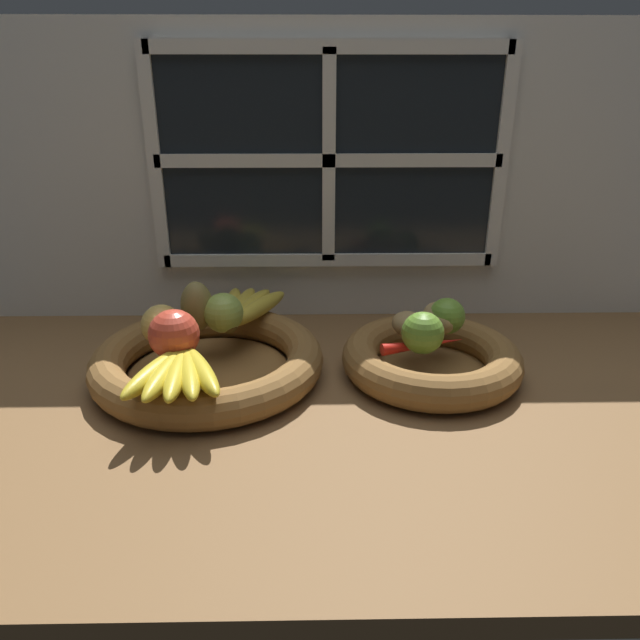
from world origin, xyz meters
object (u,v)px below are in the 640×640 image
at_px(chili_pepper, 424,344).
at_px(fruit_bowl_left, 208,361).
at_px(apple_golden_left, 162,325).
at_px(lime_far, 447,316).
at_px(lime_near, 423,333).
at_px(fruit_bowl_right, 431,359).
at_px(apple_green_back, 223,313).
at_px(apple_red_front, 174,335).
at_px(pear_brown, 197,306).
at_px(banana_bunch_back, 245,307).
at_px(banana_bunch_front, 178,371).
at_px(potato_back, 440,318).
at_px(potato_oblong, 409,324).

bearing_deg(chili_pepper, fruit_bowl_left, 159.66).
xyz_separation_m(apple_golden_left, lime_far, (0.46, 0.03, -0.00)).
bearing_deg(lime_near, apple_golden_left, 174.59).
bearing_deg(apple_golden_left, fruit_bowl_right, -0.24).
height_order(apple_green_back, apple_red_front, apple_red_front).
relative_size(pear_brown, banana_bunch_back, 0.45).
bearing_deg(lime_far, chili_pepper, -126.59).
relative_size(fruit_bowl_right, banana_bunch_back, 1.54).
bearing_deg(apple_green_back, banana_bunch_front, -103.56).
distance_m(fruit_bowl_right, banana_bunch_front, 0.40).
xyz_separation_m(pear_brown, potato_back, (0.40, -0.01, -0.02)).
distance_m(potato_oblong, lime_far, 0.06).
xyz_separation_m(apple_golden_left, banana_bunch_front, (0.05, -0.12, -0.02)).
bearing_deg(apple_green_back, potato_oblong, -4.32).
bearing_deg(potato_oblong, apple_red_front, -168.40).
bearing_deg(lime_near, apple_green_back, 164.71).
bearing_deg(pear_brown, lime_near, -14.50).
bearing_deg(potato_back, chili_pepper, -118.99).
xyz_separation_m(banana_bunch_back, potato_back, (0.33, -0.08, 0.01)).
height_order(lime_far, chili_pepper, lime_far).
relative_size(fruit_bowl_left, pear_brown, 4.38).
bearing_deg(apple_red_front, chili_pepper, 2.97).
relative_size(fruit_bowl_right, banana_bunch_front, 1.68).
height_order(fruit_bowl_left, potato_oblong, potato_oblong).
height_order(apple_golden_left, chili_pepper, apple_golden_left).
bearing_deg(potato_oblong, potato_back, 15.95).
xyz_separation_m(pear_brown, banana_bunch_front, (0.00, -0.18, -0.03)).
xyz_separation_m(apple_green_back, banana_bunch_back, (0.03, 0.07, -0.02)).
relative_size(apple_red_front, chili_pepper, 0.55).
height_order(lime_near, lime_far, lime_near).
distance_m(potato_back, lime_near, 0.09).
height_order(pear_brown, potato_oblong, pear_brown).
relative_size(fruit_bowl_left, apple_red_front, 4.88).
bearing_deg(fruit_bowl_right, potato_oblong, 142.13).
bearing_deg(apple_red_front, banana_bunch_back, 62.44).
distance_m(apple_green_back, chili_pepper, 0.33).
bearing_deg(potato_oblong, pear_brown, 175.14).
xyz_separation_m(banana_bunch_front, lime_far, (0.41, 0.16, 0.02)).
distance_m(pear_brown, potato_back, 0.40).
relative_size(fruit_bowl_left, banana_bunch_front, 2.15).
bearing_deg(lime_far, lime_near, -125.84).
bearing_deg(apple_green_back, apple_golden_left, -152.20).
bearing_deg(fruit_bowl_left, banana_bunch_back, 67.53).
height_order(apple_red_front, lime_near, apple_red_front).
height_order(apple_golden_left, lime_near, same).
relative_size(apple_red_front, pear_brown, 0.90).
distance_m(fruit_bowl_left, banana_bunch_front, 0.13).
xyz_separation_m(apple_green_back, apple_red_front, (-0.06, -0.10, 0.00)).
relative_size(apple_golden_left, pear_brown, 0.76).
distance_m(apple_green_back, apple_golden_left, 0.10).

